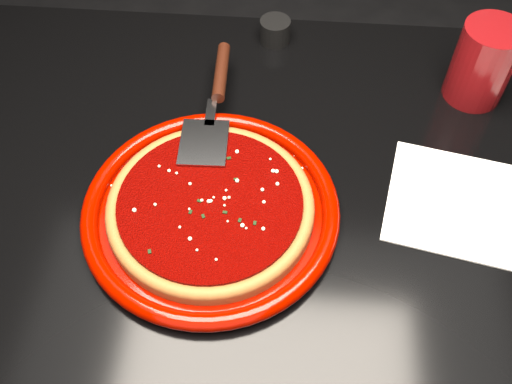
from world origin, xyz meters
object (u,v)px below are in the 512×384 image
at_px(plate, 211,210).
at_px(pizza_server, 214,103).
at_px(table, 268,306).
at_px(ramekin, 275,31).
at_px(cup, 483,63).

bearing_deg(plate, pizza_server, 94.88).
distance_m(table, ramekin, 0.52).
height_order(table, pizza_server, pizza_server).
distance_m(table, pizza_server, 0.45).
bearing_deg(ramekin, plate, -99.71).
distance_m(pizza_server, ramekin, 0.22).
height_order(pizza_server, cup, cup).
relative_size(table, plate, 3.37).
bearing_deg(plate, table, 27.80).
height_order(cup, ramekin, cup).
distance_m(cup, ramekin, 0.35).
bearing_deg(pizza_server, table, -55.18).
distance_m(plate, cup, 0.48).
distance_m(pizza_server, cup, 0.42).
xyz_separation_m(table, pizza_server, (-0.10, 0.13, 0.42)).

